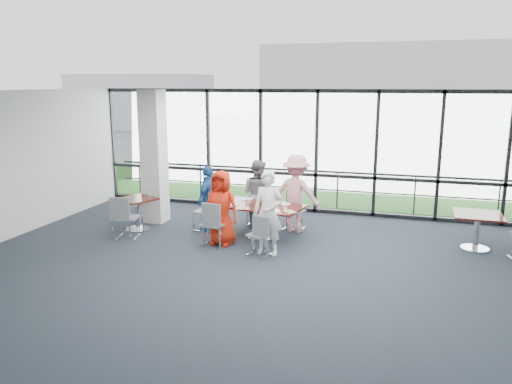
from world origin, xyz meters
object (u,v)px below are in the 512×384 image
(side_table_right, at_px, (478,219))
(diner_near_left, at_px, (221,208))
(chair_main_nr, at_px, (259,235))
(chair_main_fr, at_px, (294,211))
(diner_end, at_px, (209,199))
(diner_far_right, at_px, (296,194))
(side_table_left, at_px, (137,204))
(chair_main_fl, at_px, (257,207))
(chair_main_nl, at_px, (214,224))
(diner_near_right, at_px, (268,213))
(main_table, at_px, (260,211))
(diner_far_left, at_px, (257,194))
(chair_main_end, at_px, (205,212))
(structural_column, at_px, (154,157))
(chair_spare_la, at_px, (127,217))
(chair_spare_lb, at_px, (149,203))

(side_table_right, xyz_separation_m, diner_near_left, (-5.11, -1.18, 0.14))
(chair_main_nr, height_order, chair_main_fr, chair_main_fr)
(diner_end, relative_size, chair_main_nr, 1.83)
(chair_main_fr, bearing_deg, chair_main_nr, 96.32)
(diner_far_right, height_order, chair_main_nr, diner_far_right)
(side_table_left, relative_size, diner_far_right, 0.56)
(chair_main_fr, bearing_deg, chair_main_fl, 6.43)
(chair_main_nl, distance_m, chair_main_fl, 1.83)
(diner_near_right, distance_m, chair_main_fl, 2.16)
(main_table, relative_size, chair_main_fl, 2.35)
(diner_far_left, height_order, chair_main_end, diner_far_left)
(diner_near_right, distance_m, chair_main_nr, 0.47)
(chair_main_fr, bearing_deg, diner_near_right, 100.32)
(diner_end, relative_size, chair_main_fl, 1.75)
(diner_near_left, bearing_deg, structural_column, 156.64)
(diner_end, height_order, chair_spare_la, diner_end)
(chair_main_nr, distance_m, chair_main_end, 2.13)
(chair_main_fl, height_order, chair_main_end, chair_main_end)
(side_table_left, xyz_separation_m, chair_main_fr, (3.47, 1.07, -0.18))
(main_table, height_order, side_table_left, same)
(diner_near_left, bearing_deg, diner_end, 131.94)
(chair_main_nl, height_order, chair_spare_lb, chair_main_nl)
(side_table_right, distance_m, chair_main_fl, 4.84)
(diner_near_left, height_order, diner_near_right, diner_near_right)
(structural_column, height_order, side_table_left, structural_column)
(chair_main_nr, xyz_separation_m, chair_main_fl, (-0.67, 2.07, 0.02))
(diner_far_left, xyz_separation_m, chair_main_fl, (-0.07, 0.19, -0.37))
(chair_main_nr, distance_m, chair_spare_la, 3.11)
(structural_column, distance_m, chair_spare_lb, 1.24)
(chair_main_end, xyz_separation_m, chair_spare_la, (-1.42, -1.04, 0.02))
(diner_near_right, xyz_separation_m, chair_main_nl, (-1.22, 0.17, -0.38))
(structural_column, relative_size, diner_far_left, 1.99)
(diner_far_left, relative_size, chair_main_fl, 1.86)
(chair_spare_la, bearing_deg, side_table_right, -3.36)
(structural_column, height_order, main_table, structural_column)
(main_table, height_order, diner_near_left, diner_near_left)
(chair_main_end, bearing_deg, structural_column, -97.91)
(diner_near_right, height_order, chair_main_nl, diner_near_right)
(side_table_right, distance_m, chair_spare_lb, 7.58)
(side_table_right, bearing_deg, diner_near_left, -167.04)
(main_table, relative_size, chair_spare_la, 2.20)
(chair_main_nr, height_order, chair_spare_la, chair_spare_la)
(side_table_right, height_order, diner_near_left, diner_near_left)
(chair_main_end, bearing_deg, chair_main_fr, 114.81)
(diner_far_left, bearing_deg, chair_main_end, 48.28)
(side_table_right, xyz_separation_m, chair_spare_lb, (-7.57, 0.18, -0.24))
(diner_end, height_order, chair_main_nr, diner_end)
(structural_column, bearing_deg, chair_main_fl, 9.28)
(main_table, distance_m, chair_main_fl, 1.07)
(main_table, bearing_deg, structural_column, -180.00)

